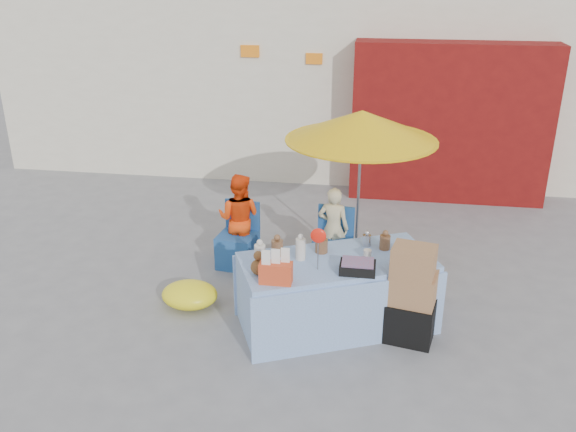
% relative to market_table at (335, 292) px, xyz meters
% --- Properties ---
extents(ground, '(80.00, 80.00, 0.00)m').
position_rel_market_table_xyz_m(ground, '(-0.69, 0.07, -0.42)').
color(ground, slate).
rests_on(ground, ground).
extents(market_table, '(2.33, 1.75, 1.28)m').
position_rel_market_table_xyz_m(market_table, '(0.00, 0.00, 0.00)').
color(market_table, '#9BBEF8').
rests_on(market_table, ground).
extents(chair_left, '(0.54, 0.53, 0.85)m').
position_rel_market_table_xyz_m(chair_left, '(-1.39, 1.25, -0.16)').
color(chair_left, '#205095').
rests_on(chair_left, ground).
extents(chair_right, '(0.54, 0.53, 0.85)m').
position_rel_market_table_xyz_m(chair_right, '(-0.14, 1.25, -0.16)').
color(chair_right, '#205095').
rests_on(chair_right, ground).
extents(vendor_orange, '(0.66, 0.55, 1.24)m').
position_rel_market_table_xyz_m(vendor_orange, '(-1.40, 1.39, 0.20)').
color(vendor_orange, '#FF430D').
rests_on(vendor_orange, ground).
extents(vendor_beige, '(0.44, 0.32, 1.12)m').
position_rel_market_table_xyz_m(vendor_beige, '(-0.15, 1.39, 0.14)').
color(vendor_beige, beige).
rests_on(vendor_beige, ground).
extents(umbrella, '(1.90, 1.90, 2.09)m').
position_rel_market_table_xyz_m(umbrella, '(0.15, 1.54, 1.47)').
color(umbrella, gray).
rests_on(umbrella, ground).
extents(box_stack, '(0.57, 0.50, 1.10)m').
position_rel_market_table_xyz_m(box_stack, '(0.81, -0.16, 0.09)').
color(box_stack, black).
rests_on(box_stack, ground).
extents(tarp_bundle, '(0.78, 0.69, 0.30)m').
position_rel_market_table_xyz_m(tarp_bundle, '(-1.72, 0.13, -0.27)').
color(tarp_bundle, yellow).
rests_on(tarp_bundle, ground).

